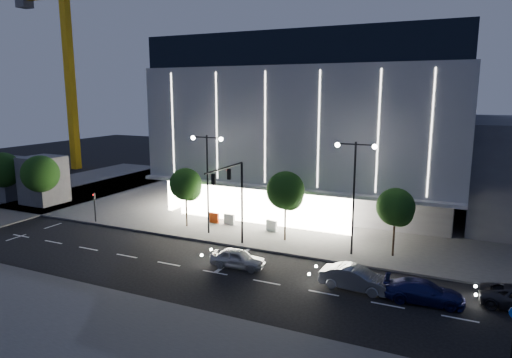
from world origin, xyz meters
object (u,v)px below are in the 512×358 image
(tree_left, at_px, (186,186))
(barrier_b, at_px, (229,219))
(street_lamp_east, at_px, (354,182))
(car_lead, at_px, (238,258))
(street_lamp_west, at_px, (207,170))
(tower_crane, at_px, (72,42))
(barrier_d, at_px, (272,226))
(tree_mid, at_px, (286,193))
(ped_signal_far, at_px, (95,204))
(traffic_mast, at_px, (234,190))
(tree_right, at_px, (396,209))
(barrier_c, at_px, (214,218))
(car_third, at_px, (424,292))
(car_second, at_px, (355,278))

(tree_left, distance_m, barrier_b, 5.25)
(street_lamp_east, relative_size, car_lead, 2.21)
(street_lamp_west, bearing_deg, barrier_b, 82.80)
(tower_crane, xyz_separation_m, barrier_d, (42.85, -19.06, -19.86))
(tree_mid, height_order, barrier_b, tree_mid)
(tower_crane, bearing_deg, street_lamp_west, -30.12)
(barrier_b, bearing_deg, tower_crane, 157.58)
(ped_signal_far, bearing_deg, traffic_mast, -4.15)
(tree_right, bearing_deg, barrier_c, 173.39)
(car_third, height_order, barrier_c, car_third)
(tree_left, relative_size, barrier_c, 5.20)
(street_lamp_west, xyz_separation_m, car_second, (14.68, -6.06, -5.20))
(tree_mid, bearing_deg, street_lamp_east, -9.69)
(barrier_d, bearing_deg, barrier_b, -169.97)
(street_lamp_east, bearing_deg, tower_crane, 156.63)
(ped_signal_far, height_order, car_second, ped_signal_far)
(tree_right, height_order, car_lead, tree_right)
(street_lamp_east, height_order, car_third, street_lamp_east)
(car_third, relative_size, barrier_d, 4.29)
(street_lamp_west, distance_m, car_second, 16.71)
(tower_crane, bearing_deg, ped_signal_far, -42.20)
(tower_crane, distance_m, tree_left, 43.96)
(car_second, height_order, barrier_c, car_second)
(ped_signal_far, distance_m, tower_crane, 39.63)
(car_lead, xyz_separation_m, barrier_c, (-7.23, 8.93, -0.04))
(street_lamp_east, distance_m, barrier_b, 14.04)
(car_lead, bearing_deg, ped_signal_far, 72.00)
(car_third, bearing_deg, tree_mid, 54.65)
(car_second, distance_m, barrier_d, 13.27)
(tree_right, bearing_deg, barrier_d, 170.20)
(street_lamp_east, distance_m, tree_mid, 6.27)
(car_second, bearing_deg, ped_signal_far, 84.11)
(tree_mid, relative_size, car_lead, 1.51)
(tower_crane, bearing_deg, car_third, -26.36)
(street_lamp_east, relative_size, tree_right, 1.63)
(barrier_d, bearing_deg, traffic_mast, -86.32)
(ped_signal_far, distance_m, car_third, 31.27)
(car_second, bearing_deg, barrier_d, 51.10)
(street_lamp_east, xyz_separation_m, tree_right, (3.03, 1.02, -2.07))
(tree_right, relative_size, barrier_b, 5.01)
(tree_left, bearing_deg, tree_mid, 0.00)
(traffic_mast, bearing_deg, barrier_d, 80.55)
(tree_left, relative_size, barrier_d, 5.20)
(traffic_mast, distance_m, car_third, 15.91)
(traffic_mast, height_order, street_lamp_west, street_lamp_west)
(traffic_mast, bearing_deg, car_lead, -58.39)
(car_second, height_order, barrier_d, car_second)
(street_lamp_west, height_order, tree_mid, street_lamp_west)
(street_lamp_west, relative_size, car_third, 1.91)
(street_lamp_west, distance_m, street_lamp_east, 13.00)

